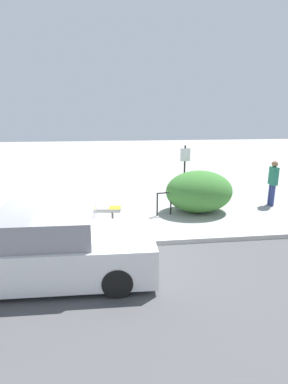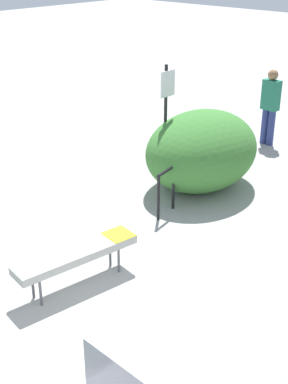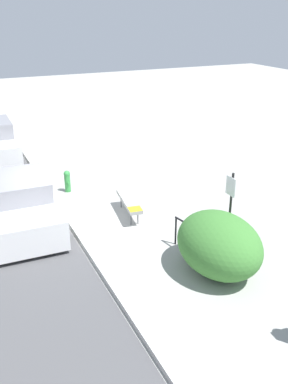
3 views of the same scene
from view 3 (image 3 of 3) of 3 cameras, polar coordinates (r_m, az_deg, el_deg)
ground_plane at (r=12.99m, az=-9.95°, el=-3.86°), size 60.00×60.00×0.00m
curb at (r=12.96m, az=-9.97°, el=-3.60°), size 60.00×0.20×0.13m
bench at (r=12.96m, az=-2.00°, el=-1.26°), size 1.79×0.63×0.54m
bike_rack at (r=11.24m, az=5.07°, el=-5.23°), size 0.55×0.15×0.83m
sign_post at (r=10.58m, az=11.38°, el=-2.17°), size 0.36×0.08×2.30m
fire_hydrant at (r=14.92m, az=-10.18°, el=1.52°), size 0.36×0.22×0.77m
shrub_hedge at (r=10.30m, az=9.96°, el=-6.88°), size 2.37×1.83×1.47m
parked_car_near at (r=12.76m, az=-16.33°, el=-1.68°), size 4.19×2.01×1.48m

